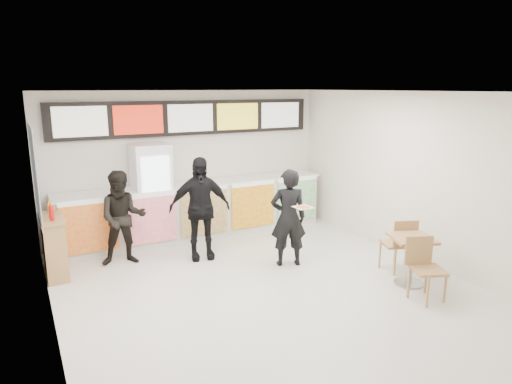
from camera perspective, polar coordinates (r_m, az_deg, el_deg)
floor at (r=7.10m, az=2.04°, el=-12.60°), size 7.00×7.00×0.00m
ceiling at (r=6.40m, az=2.26°, el=12.40°), size 7.00×7.00×0.00m
wall_back at (r=9.72m, az=-8.27°, el=3.60°), size 6.00×0.00×6.00m
wall_left at (r=5.75m, az=-24.74°, el=-4.02°), size 0.00×7.00×7.00m
wall_right at (r=8.47m, az=20.00°, el=1.56°), size 0.00×7.00×7.00m
service_counter at (r=9.54m, az=-7.26°, el=-2.25°), size 5.56×0.77×1.14m
menu_board at (r=9.53m, az=-8.28°, el=9.17°), size 5.50×0.14×0.70m
drinks_fridge at (r=9.17m, az=-12.83°, el=-0.33°), size 0.70×0.67×2.00m
mirror_panel at (r=8.09m, az=-25.97°, el=2.33°), size 0.01×2.00×1.50m
customer_main at (r=7.92m, az=4.06°, el=-3.22°), size 0.73×0.60×1.72m
customer_left at (r=8.28m, az=-16.31°, el=-3.14°), size 0.93×0.79×1.68m
customer_mid at (r=8.25m, az=-7.05°, el=-2.04°), size 1.17×0.67×1.87m
pizza_slice at (r=7.47m, az=5.92°, el=-1.86°), size 0.36×0.36×0.02m
cafe_table at (r=7.62m, az=18.82°, el=-7.06°), size 1.00×1.64×0.93m
condiment_ledge at (r=8.23m, az=-23.90°, el=-6.19°), size 0.37×0.91×1.21m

